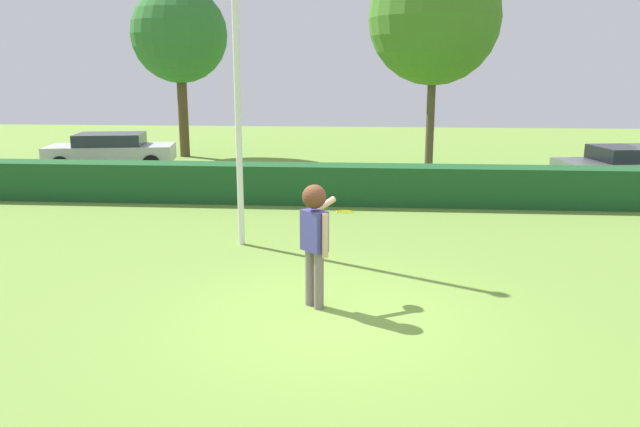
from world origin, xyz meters
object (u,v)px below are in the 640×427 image
(person, at_px, (315,230))
(willow_tree, at_px, (179,35))
(frisbee, at_px, (345,212))
(maple_tree, at_px, (434,19))
(parked_car_silver, at_px, (111,150))
(lamppost, at_px, (237,78))
(parked_car_white, at_px, (634,166))

(person, height_order, willow_tree, willow_tree)
(frisbee, distance_m, maple_tree, 12.30)
(person, relative_size, parked_car_silver, 0.40)
(parked_car_silver, distance_m, maple_tree, 11.63)
(person, bearing_deg, maple_tree, 77.36)
(maple_tree, bearing_deg, person, -102.64)
(frisbee, bearing_deg, maple_tree, 78.64)
(lamppost, distance_m, maple_tree, 10.12)
(parked_car_silver, distance_m, parked_car_white, 16.57)
(frisbee, xyz_separation_m, parked_car_white, (7.87, 9.08, -0.59))
(lamppost, bearing_deg, person, -61.35)
(maple_tree, bearing_deg, willow_tree, 159.23)
(frisbee, distance_m, parked_car_white, 12.03)
(frisbee, bearing_deg, lamppost, 129.40)
(maple_tree, bearing_deg, parked_car_white, -23.69)
(person, height_order, frisbee, person)
(lamppost, relative_size, willow_tree, 0.88)
(person, distance_m, parked_car_silver, 14.57)
(parked_car_white, xyz_separation_m, maple_tree, (-5.56, 2.44, 4.24))
(frisbee, bearing_deg, willow_tree, 114.94)
(lamppost, bearing_deg, parked_car_silver, 125.60)
(person, distance_m, frisbee, 0.71)
(parked_car_silver, height_order, parked_car_white, same)
(frisbee, height_order, parked_car_white, frisbee)
(lamppost, distance_m, parked_car_silver, 11.26)
(person, height_order, parked_car_white, person)
(person, bearing_deg, lamppost, 118.65)
(parked_car_silver, distance_m, willow_tree, 5.54)
(frisbee, xyz_separation_m, willow_tree, (-7.00, 15.05, 3.39))
(frisbee, height_order, maple_tree, maple_tree)
(parked_car_silver, xyz_separation_m, willow_tree, (1.52, 3.54, 3.98))
(parked_car_silver, height_order, maple_tree, maple_tree)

